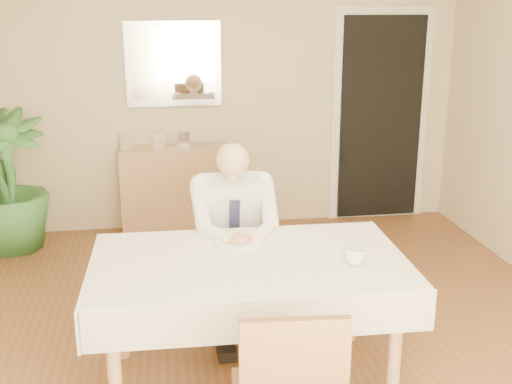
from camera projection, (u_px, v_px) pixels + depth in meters
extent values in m
plane|color=brown|center=(265.00, 356.00, 3.95)|extent=(5.00, 5.00, 0.00)
cube|color=#C5B086|center=(220.00, 91.00, 5.95)|extent=(4.50, 0.02, 2.60)
cube|color=white|center=(491.00, 365.00, 1.19)|extent=(1.34, 0.02, 1.44)
cube|color=white|center=(485.00, 359.00, 1.21)|extent=(1.18, 0.02, 1.28)
cube|color=white|center=(379.00, 118.00, 6.24)|extent=(0.96, 0.03, 2.10)
cube|color=black|center=(381.00, 119.00, 6.21)|extent=(0.80, 0.05, 1.95)
cube|color=silver|center=(173.00, 64.00, 5.79)|extent=(0.86, 0.03, 0.76)
cube|color=white|center=(173.00, 64.00, 5.77)|extent=(0.74, 0.02, 0.64)
cube|color=tan|center=(249.00, 264.00, 3.49)|extent=(1.62, 0.94, 0.04)
cube|color=beige|center=(249.00, 260.00, 3.49)|extent=(1.72, 1.04, 0.01)
cube|color=beige|center=(264.00, 321.00, 3.04)|extent=(1.70, 0.05, 0.22)
cube|color=beige|center=(237.00, 245.00, 3.99)|extent=(1.70, 0.05, 0.22)
cube|color=beige|center=(90.00, 288.00, 3.39)|extent=(0.04, 1.00, 0.22)
cube|color=beige|center=(397.00, 268.00, 3.64)|extent=(0.04, 1.00, 0.22)
cylinder|color=tan|center=(115.00, 372.00, 3.14)|extent=(0.07, 0.07, 0.70)
cylinder|color=tan|center=(395.00, 349.00, 3.35)|extent=(0.07, 0.07, 0.70)
cylinder|color=tan|center=(121.00, 305.00, 3.84)|extent=(0.07, 0.07, 0.70)
cylinder|color=tan|center=(353.00, 289.00, 4.05)|extent=(0.07, 0.07, 0.70)
cube|color=#422C19|center=(232.00, 259.00, 4.33)|extent=(0.43, 0.43, 0.04)
cube|color=#422C19|center=(228.00, 215.00, 4.44)|extent=(0.42, 0.06, 0.42)
cylinder|color=#422C19|center=(209.00, 302.00, 4.20)|extent=(0.04, 0.04, 0.41)
cylinder|color=#422C19|center=(262.00, 298.00, 4.26)|extent=(0.04, 0.04, 0.41)
cylinder|color=#422C19|center=(204.00, 280.00, 4.54)|extent=(0.04, 0.04, 0.41)
cylinder|color=#422C19|center=(254.00, 276.00, 4.59)|extent=(0.04, 0.04, 0.41)
cube|color=#422C19|center=(295.00, 369.00, 2.52)|extent=(0.44, 0.07, 0.44)
cube|color=silver|center=(232.00, 215.00, 4.20)|extent=(0.42, 0.31, 0.55)
cube|color=black|center=(235.00, 226.00, 4.09)|extent=(0.07, 0.08, 0.36)
cylinder|color=tan|center=(233.00, 175.00, 4.08)|extent=(0.09, 0.09, 0.08)
sphere|color=tan|center=(233.00, 160.00, 4.03)|extent=(0.21, 0.21, 0.21)
cube|color=black|center=(221.00, 261.00, 4.07)|extent=(0.13, 0.42, 0.13)
cube|color=black|center=(252.00, 259.00, 4.10)|extent=(0.13, 0.42, 0.13)
cube|color=black|center=(224.00, 315.00, 3.98)|extent=(0.11, 0.12, 0.45)
cube|color=black|center=(256.00, 313.00, 4.01)|extent=(0.11, 0.12, 0.45)
cube|color=black|center=(226.00, 347.00, 3.98)|extent=(0.11, 0.26, 0.07)
cube|color=black|center=(258.00, 345.00, 4.01)|extent=(0.11, 0.26, 0.07)
cylinder|color=white|center=(238.00, 242.00, 3.70)|extent=(0.26, 0.26, 0.02)
ellipsoid|color=#986546|center=(238.00, 239.00, 3.69)|extent=(0.14, 0.14, 0.06)
cylinder|color=silver|center=(246.00, 243.00, 3.64)|extent=(0.01, 0.13, 0.01)
cylinder|color=silver|center=(232.00, 244.00, 3.63)|extent=(0.01, 0.13, 0.01)
imported|color=white|center=(355.00, 257.00, 3.40)|extent=(0.12, 0.12, 0.09)
cube|color=tan|center=(178.00, 190.00, 5.97)|extent=(1.05, 0.45, 0.81)
cube|color=silver|center=(126.00, 141.00, 5.79)|extent=(0.10, 0.02, 0.14)
cube|color=silver|center=(159.00, 140.00, 5.82)|extent=(0.10, 0.02, 0.14)
cube|color=silver|center=(184.00, 139.00, 5.86)|extent=(0.10, 0.02, 0.14)
imported|color=#2C5F29|center=(7.00, 182.00, 5.49)|extent=(0.73, 0.73, 1.22)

